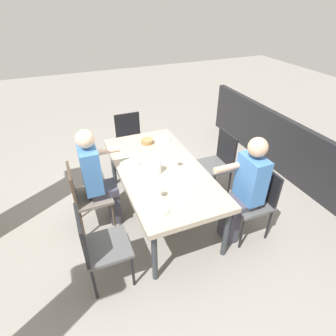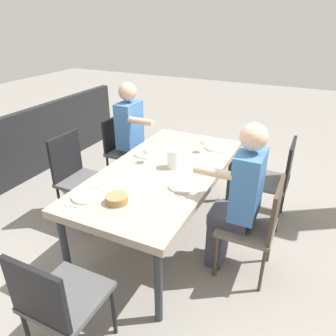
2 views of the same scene
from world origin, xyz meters
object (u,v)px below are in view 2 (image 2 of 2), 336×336
at_px(chair_west_north, 275,176).
at_px(chair_mid_south, 77,173).
at_px(diner_man_white, 238,197).
at_px(wine_glass_1, 147,152).
at_px(plate_2, 183,186).
at_px(bread_basket, 117,199).
at_px(plate_0, 217,147).
at_px(dining_table, 163,175).
at_px(chair_west_south, 123,147).
at_px(wine_glass_0, 203,142).
at_px(plate_3, 87,196).
at_px(plate_1, 146,154).
at_px(chair_head_east, 57,299).
at_px(diner_woman_green, 134,135).
at_px(water_pitcher, 174,160).
at_px(chair_mid_north, 257,223).

distance_m(chair_west_north, chair_mid_south, 2.02).
distance_m(diner_man_white, wine_glass_1, 0.97).
height_order(plate_2, bread_basket, bread_basket).
xyz_separation_m(diner_man_white, plate_0, (-0.83, -0.44, 0.04)).
xyz_separation_m(dining_table, chair_west_south, (-0.71, -0.91, -0.15)).
xyz_separation_m(plate_0, bread_basket, (1.35, -0.36, 0.02)).
bearing_deg(wine_glass_0, plate_3, -22.68).
height_order(plate_1, bread_basket, bread_basket).
xyz_separation_m(plate_1, bread_basket, (0.88, 0.24, 0.02)).
distance_m(chair_mid_south, plate_0, 1.48).
distance_m(chair_head_east, diner_man_white, 1.48).
height_order(diner_woman_green, plate_3, diner_woman_green).
distance_m(chair_mid_south, wine_glass_0, 1.33).
height_order(wine_glass_0, plate_1, wine_glass_0).
bearing_deg(bread_basket, chair_west_north, 144.62).
xyz_separation_m(diner_man_white, water_pitcher, (-0.21, -0.66, 0.10)).
bearing_deg(bread_basket, plate_0, 165.22).
bearing_deg(wine_glass_0, plate_0, 148.25).
height_order(wine_glass_0, wine_glass_1, wine_glass_1).
height_order(diner_woman_green, diner_man_white, same).
bearing_deg(plate_3, diner_woman_green, -163.37).
bearing_deg(chair_west_north, plate_3, -41.12).
height_order(chair_mid_north, water_pitcher, water_pitcher).
bearing_deg(diner_man_white, plate_1, -109.14).
distance_m(wine_glass_1, water_pitcher, 0.27).
relative_size(chair_mid_north, chair_head_east, 1.02).
bearing_deg(chair_mid_south, diner_man_white, 89.90).
distance_m(chair_mid_south, chair_head_east, 1.57).
bearing_deg(plate_1, plate_3, -1.11).
bearing_deg(chair_head_east, plate_3, -156.14).
bearing_deg(chair_west_south, plate_2, 52.10).
height_order(chair_mid_north, wine_glass_1, wine_glass_1).
bearing_deg(bread_basket, wine_glass_0, 167.84).
bearing_deg(chair_head_east, plate_2, 165.92).
bearing_deg(diner_man_white, plate_0, -151.96).
bearing_deg(diner_man_white, bread_basket, -56.76).
bearing_deg(plate_1, water_pitcher, 68.27).
relative_size(chair_mid_north, plate_3, 3.72).
relative_size(diner_man_white, water_pitcher, 7.78).
relative_size(diner_woman_green, bread_basket, 7.81).
bearing_deg(plate_3, chair_head_east, 23.86).
height_order(dining_table, bread_basket, bread_basket).
distance_m(diner_man_white, water_pitcher, 0.70).
bearing_deg(water_pitcher, chair_mid_south, -78.15).
distance_m(wine_glass_0, plate_1, 0.59).
height_order(chair_west_north, water_pitcher, chair_west_north).
distance_m(dining_table, water_pitcher, 0.17).
bearing_deg(bread_basket, plate_3, -81.86).
bearing_deg(chair_mid_north, chair_head_east, -35.71).
relative_size(chair_mid_north, water_pitcher, 5.18).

